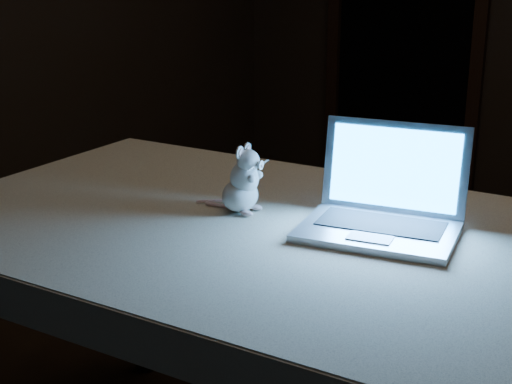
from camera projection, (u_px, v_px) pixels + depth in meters
The scene contains 5 objects.
doorway at pixel (405, 19), 4.71m from camera, with size 1.06×0.36×2.13m, color black, non-canonical shape.
table at pixel (241, 364), 1.99m from camera, with size 1.51×0.97×0.81m, color black, non-canonical shape.
tablecloth at pixel (249, 231), 1.93m from camera, with size 1.61×1.07×0.10m, color beige, non-canonical shape.
laptop at pixel (380, 186), 1.72m from camera, with size 0.36×0.32×0.25m, color #A8A8AD, non-canonical shape.
plush_mouse at pixel (240, 179), 1.89m from camera, with size 0.13×0.13×0.18m, color silver, non-canonical shape.
Camera 1 is at (0.71, -2.07, 1.45)m, focal length 52.00 mm.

